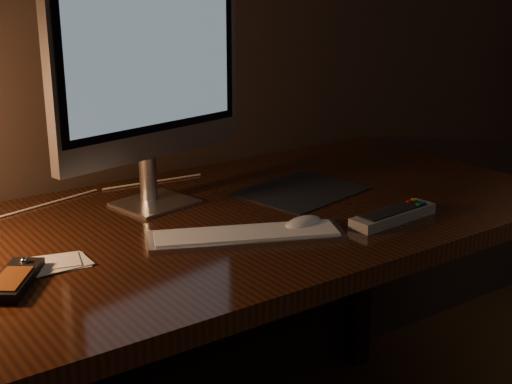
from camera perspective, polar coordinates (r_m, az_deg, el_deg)
desk at (r=1.60m, az=-4.76°, el=-5.84°), size 1.60×0.75×0.75m
monitor at (r=1.53m, az=-8.49°, el=9.67°), size 0.48×0.17×0.51m
keyboard at (r=1.38m, az=-0.78°, el=-3.48°), size 0.39×0.25×0.01m
mousepad at (r=1.68m, az=3.63°, el=0.08°), size 0.31×0.27×0.00m
mouse at (r=1.43m, az=3.79°, el=-2.65°), size 0.10×0.06×0.02m
media_remote at (r=1.25m, az=-18.72°, el=-6.62°), size 0.13×0.15×0.03m
tv_remote at (r=1.50m, az=10.92°, el=-1.83°), size 0.22×0.07×0.03m
papers at (r=1.31m, az=-15.80°, el=-5.54°), size 0.13×0.09×0.01m
cable at (r=1.69m, az=-12.06°, el=-0.12°), size 0.53×0.03×0.00m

